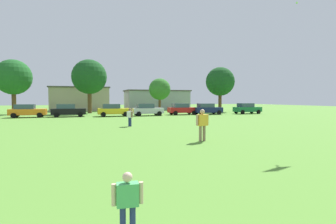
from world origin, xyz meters
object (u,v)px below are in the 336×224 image
at_px(parked_car_silver_3, 147,110).
at_px(parked_car_yellow_2, 113,110).
at_px(parked_car_red_4, 182,109).
at_px(parked_car_navy_5, 207,109).
at_px(adult_bystander, 202,122).
at_px(parked_car_green_6, 247,108).
at_px(parked_car_black_1, 68,110).
at_px(parked_car_orange_0, 27,111).
at_px(bystander_near_trees, 130,116).
at_px(child_kite_flyer, 128,199).
at_px(tree_far_right, 220,82).
at_px(tree_left, 13,77).
at_px(tree_right, 160,89).
at_px(tree_center, 89,77).

bearing_deg(parked_car_silver_3, parked_car_yellow_2, 179.08).
relative_size(parked_car_red_4, parked_car_navy_5, 1.00).
bearing_deg(parked_car_silver_3, adult_bystander, -95.71).
bearing_deg(parked_car_green_6, parked_car_navy_5, 179.77).
distance_m(parked_car_yellow_2, parked_car_green_6, 21.07).
xyz_separation_m(parked_car_black_1, parked_car_green_6, (26.86, -1.11, 0.00)).
bearing_deg(parked_car_green_6, parked_car_orange_0, 177.58).
bearing_deg(bystander_near_trees, parked_car_green_6, -81.67).
distance_m(child_kite_flyer, parked_car_red_4, 35.26).
xyz_separation_m(parked_car_red_4, tree_far_right, (10.01, 6.51, 4.70)).
relative_size(parked_car_red_4, parked_car_green_6, 1.00).
relative_size(bystander_near_trees, parked_car_orange_0, 0.36).
bearing_deg(tree_far_right, tree_left, 175.64).
bearing_deg(parked_car_green_6, tree_right, 140.07).
relative_size(child_kite_flyer, parked_car_orange_0, 0.26).
height_order(child_kite_flyer, parked_car_green_6, parked_car_green_6).
xyz_separation_m(parked_car_black_1, parked_car_yellow_2, (5.79, -0.96, 0.00)).
distance_m(child_kite_flyer, adult_bystander, 10.54).
xyz_separation_m(tree_left, tree_right, (23.45, -0.13, -1.58)).
distance_m(parked_car_navy_5, tree_center, 19.99).
relative_size(adult_bystander, parked_car_black_1, 0.41).
distance_m(child_kite_flyer, bystander_near_trees, 18.32).
distance_m(parked_car_red_4, parked_car_green_6, 10.83).
relative_size(parked_car_yellow_2, tree_left, 0.51).
relative_size(parked_car_navy_5, tree_right, 0.71).
bearing_deg(child_kite_flyer, parked_car_red_4, 72.36).
distance_m(adult_bystander, parked_car_red_4, 24.94).
xyz_separation_m(parked_car_yellow_2, parked_car_green_6, (21.07, -0.15, 0.00)).
distance_m(child_kite_flyer, parked_car_navy_5, 36.19).
distance_m(bystander_near_trees, parked_car_green_6, 25.21).
bearing_deg(adult_bystander, tree_far_right, -132.91).
xyz_separation_m(tree_left, tree_center, (11.23, -0.58, 0.28)).
distance_m(parked_car_silver_3, parked_car_red_4, 5.61).
height_order(tree_left, tree_right, tree_left).
bearing_deg(parked_car_navy_5, tree_right, 115.71).
bearing_deg(parked_car_green_6, adult_bystander, -129.20).
distance_m(parked_car_red_4, tree_left, 26.46).
height_order(child_kite_flyer, parked_car_navy_5, parked_car_navy_5).
relative_size(bystander_near_trees, tree_right, 0.26).
xyz_separation_m(parked_car_yellow_2, parked_car_silver_3, (4.71, -0.08, 0.00)).
distance_m(child_kite_flyer, tree_right, 43.57).
height_order(child_kite_flyer, tree_left, tree_left).
height_order(parked_car_silver_3, tree_left, tree_left).
xyz_separation_m(adult_bystander, parked_car_orange_0, (-13.12, 24.20, -0.20)).
bearing_deg(parked_car_black_1, tree_right, 29.82).
bearing_deg(bystander_near_trees, parked_car_yellow_2, -25.00).
xyz_separation_m(parked_car_orange_0, parked_car_red_4, (20.97, -0.54, 0.00)).
bearing_deg(parked_car_silver_3, tree_left, 152.32).
xyz_separation_m(parked_car_orange_0, tree_center, (7.85, 8.01, 5.13)).
bearing_deg(parked_car_yellow_2, tree_right, 45.86).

